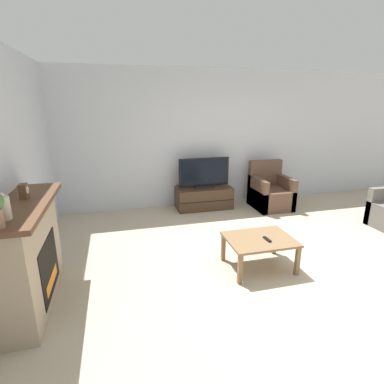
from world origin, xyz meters
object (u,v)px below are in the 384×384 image
object	(u,v)px
mantel_vase_left	(3,207)
fireplace	(28,255)
armchair	(270,193)
remote	(267,239)
tv	(204,174)
mantel_clock	(24,191)
coffee_table	(260,242)
tv_stand	(204,198)

from	to	relation	value
mantel_vase_left	fireplace	bearing A→B (deg)	92.18
armchair	remote	size ratio (longest dim) A/B	6.07
fireplace	mantel_vase_left	distance (m)	0.80
fireplace	armchair	world-z (taller)	fireplace
tv	armchair	xyz separation A→B (m)	(1.32, -0.28, -0.41)
fireplace	armchair	distance (m)	4.49
mantel_vase_left	armchair	size ratio (longest dim) A/B	0.25
mantel_clock	armchair	size ratio (longest dim) A/B	0.16
remote	mantel_vase_left	bearing A→B (deg)	-173.97
fireplace	armchair	xyz separation A→B (m)	(3.92, 2.17, -0.28)
fireplace	coffee_table	bearing A→B (deg)	1.61
mantel_vase_left	tv_stand	xyz separation A→B (m)	(2.59, 2.90, -1.02)
mantel_clock	armchair	world-z (taller)	mantel_clock
mantel_vase_left	mantel_clock	distance (m)	0.59
remote	tv	bearing A→B (deg)	88.87
tv	coffee_table	size ratio (longest dim) A/B	1.21
tv_stand	coffee_table	size ratio (longest dim) A/B	1.32
mantel_clock	remote	distance (m)	2.80
tv	armchair	bearing A→B (deg)	-11.93
armchair	tv_stand	bearing A→B (deg)	167.98
tv	armchair	size ratio (longest dim) A/B	1.10
fireplace	coffee_table	distance (m)	2.65
fireplace	mantel_vase_left	xyz separation A→B (m)	(0.02, -0.44, 0.66)
mantel_vase_left	remote	distance (m)	2.84
coffee_table	remote	size ratio (longest dim) A/B	5.53
armchair	coffee_table	distance (m)	2.46
fireplace	tv_stand	bearing A→B (deg)	43.27
fireplace	mantel_clock	world-z (taller)	mantel_clock
mantel_clock	tv	size ratio (longest dim) A/B	0.15
tv	fireplace	bearing A→B (deg)	-136.75
tv	remote	xyz separation A→B (m)	(0.10, -2.45, -0.29)
fireplace	coffee_table	xyz separation A→B (m)	(2.64, 0.07, -0.22)
tv	coffee_table	world-z (taller)	tv
fireplace	tv	world-z (taller)	fireplace
armchair	coffee_table	world-z (taller)	armchair
mantel_clock	tv_stand	world-z (taller)	mantel_clock
tv_stand	coffee_table	world-z (taller)	tv_stand
mantel_vase_left	remote	xyz separation A→B (m)	(2.69, 0.45, -0.82)
armchair	coffee_table	xyz separation A→B (m)	(-1.29, -2.10, 0.06)
remote	fireplace	bearing A→B (deg)	176.69
fireplace	tv	distance (m)	3.58
tv_stand	fireplace	bearing A→B (deg)	-136.73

